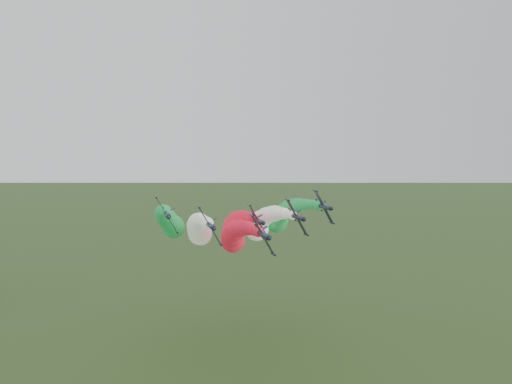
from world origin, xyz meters
TOP-DOWN VIEW (x-y plane):
  - jet_lead at (0.34, 41.44)m, footprint 12.93×67.31m
  - jet_inner_left at (-8.25, 48.26)m, footprint 12.58×66.97m
  - jet_inner_right at (10.20, 50.03)m, footprint 13.18×67.56m
  - jet_outer_left at (-15.79, 56.75)m, footprint 12.82×67.21m
  - jet_outer_right at (19.12, 58.23)m, footprint 13.10×67.49m
  - jet_trail at (5.09, 62.30)m, footprint 13.22×67.60m

SIDE VIEW (x-z plane):
  - jet_trail at x=5.09m, z-range 25.07..44.11m
  - jet_lead at x=0.34m, z-range 25.64..44.39m
  - jet_inner_left at x=-8.25m, z-range 26.91..45.31m
  - jet_inner_right at x=10.20m, z-range 27.46..46.46m
  - jet_outer_left at x=-15.79m, z-range 28.20..46.85m
  - jet_outer_right at x=19.12m, z-range 28.31..47.23m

